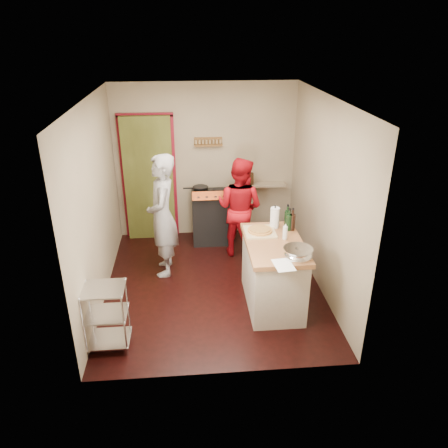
% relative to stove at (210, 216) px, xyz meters
% --- Properties ---
extents(floor, '(3.50, 3.50, 0.00)m').
position_rel_stove_xyz_m(floor, '(-0.05, -1.42, -0.45)').
color(floor, black).
rests_on(floor, ground).
extents(back_wall, '(3.00, 0.44, 2.60)m').
position_rel_stove_xyz_m(back_wall, '(-0.69, 0.36, 0.68)').
color(back_wall, '#9B8E6E').
rests_on(back_wall, ground).
extents(left_wall, '(0.04, 3.50, 2.60)m').
position_rel_stove_xyz_m(left_wall, '(-1.55, -1.42, 0.85)').
color(left_wall, '#9B8E6E').
rests_on(left_wall, ground).
extents(right_wall, '(0.04, 3.50, 2.60)m').
position_rel_stove_xyz_m(right_wall, '(1.45, -1.42, 0.85)').
color(right_wall, '#9B8E6E').
rests_on(right_wall, ground).
extents(ceiling, '(3.00, 3.50, 0.02)m').
position_rel_stove_xyz_m(ceiling, '(-0.05, -1.42, 2.16)').
color(ceiling, white).
rests_on(ceiling, back_wall).
extents(stove, '(0.60, 0.63, 1.00)m').
position_rel_stove_xyz_m(stove, '(0.00, 0.00, 0.00)').
color(stove, black).
rests_on(stove, ground).
extents(wire_shelving, '(0.48, 0.40, 0.80)m').
position_rel_stove_xyz_m(wire_shelving, '(-1.33, -2.62, -0.01)').
color(wire_shelving, silver).
rests_on(wire_shelving, ground).
extents(island, '(0.73, 1.35, 1.22)m').
position_rel_stove_xyz_m(island, '(0.71, -1.94, 0.03)').
color(island, '#BFB6A2').
rests_on(island, ground).
extents(person_stripe, '(0.45, 0.67, 1.81)m').
position_rel_stove_xyz_m(person_stripe, '(-0.74, -0.98, 0.46)').
color(person_stripe, silver).
rests_on(person_stripe, ground).
extents(person_red, '(0.98, 0.93, 1.60)m').
position_rel_stove_xyz_m(person_red, '(0.43, -0.51, 0.35)').
color(person_red, '#AC0B15').
rests_on(person_red, ground).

